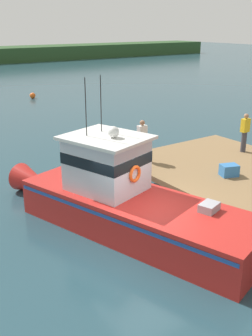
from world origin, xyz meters
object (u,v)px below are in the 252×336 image
Objects in this scene: deckhand_further_back at (245,132)px; mooring_buoy_outer at (33,96)px; main_fishing_boat at (122,199)px; crate_stack_near_edge at (229,170)px; deckhand_by_the_boat at (142,140)px.

deckhand_further_back is 3.22× the size of mooring_buoy_outer.
deckhand_further_back is (6.70, 0.75, 1.05)m from main_fishing_boat.
crate_stack_near_edge is (4.03, -0.84, 0.40)m from main_fishing_boat.
deckhand_by_the_boat is at bearing -101.40° from mooring_buoy_outer.
main_fishing_boat is 19.57× the size of mooring_buoy_outer.
mooring_buoy_outer is (0.21, 23.47, -1.81)m from deckhand_further_back.
deckhand_further_back is at bearing -90.51° from mooring_buoy_outer.
deckhand_by_the_boat and deckhand_further_back have the same top height.
main_fishing_boat is 25.20m from mooring_buoy_outer.
crate_stack_near_edge is at bearing -11.82° from main_fishing_boat.
crate_stack_near_edge is 3.53m from deckhand_by_the_boat.
mooring_buoy_outer is at bearing 78.60° from deckhand_by_the_boat.
crate_stack_near_edge is 1.19× the size of mooring_buoy_outer.
deckhand_by_the_boat is 1.00× the size of deckhand_further_back.
deckhand_by_the_boat reaches higher than mooring_buoy_outer.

